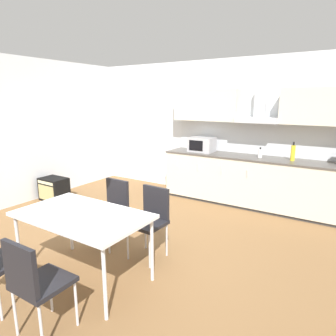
{
  "coord_description": "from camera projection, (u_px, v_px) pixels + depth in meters",
  "views": [
    {
      "loc": [
        2.46,
        -2.74,
        1.91
      ],
      "look_at": [
        0.31,
        0.62,
        1.0
      ],
      "focal_mm": 32.0,
      "sensor_mm": 36.0,
      "label": 1
    }
  ],
  "objects": [
    {
      "name": "backsplash_tile",
      "position": [
        260.0,
        139.0,
        5.53
      ],
      "size": [
        3.32,
        0.02,
        0.57
      ],
      "primitive_type": "cube",
      "color": "silver",
      "rests_on": "kitchen_counter"
    },
    {
      "name": "kitchen_counter",
      "position": [
        252.0,
        181.0,
        5.44
      ],
      "size": [
        3.34,
        0.65,
        0.92
      ],
      "color": "#333333",
      "rests_on": "ground_plane"
    },
    {
      "name": "guitar_amp",
      "position": [
        54.0,
        189.0,
        5.81
      ],
      "size": [
        0.52,
        0.37,
        0.44
      ],
      "color": "black",
      "rests_on": "ground_plane"
    },
    {
      "name": "microwave",
      "position": [
        202.0,
        145.0,
        5.85
      ],
      "size": [
        0.48,
        0.35,
        0.28
      ],
      "color": "#ADADB2",
      "rests_on": "kitchen_counter"
    },
    {
      "name": "bottle_white",
      "position": [
        260.0,
        153.0,
        5.27
      ],
      "size": [
        0.07,
        0.07,
        0.18
      ],
      "color": "white",
      "rests_on": "kitchen_counter"
    },
    {
      "name": "ground_plane",
      "position": [
        123.0,
        248.0,
        3.97
      ],
      "size": [
        8.27,
        8.46,
        0.02
      ],
      "primitive_type": "cube",
      "color": "brown"
    },
    {
      "name": "dining_table",
      "position": [
        82.0,
        218.0,
        3.14
      ],
      "size": [
        1.41,
        0.83,
        0.75
      ],
      "color": "white",
      "rests_on": "ground_plane"
    },
    {
      "name": "bottle_yellow",
      "position": [
        293.0,
        153.0,
        4.98
      ],
      "size": [
        0.07,
        0.07,
        0.32
      ],
      "color": "yellow",
      "rests_on": "kitchen_counter"
    },
    {
      "name": "chair_near_right",
      "position": [
        34.0,
        279.0,
        2.36
      ],
      "size": [
        0.4,
        0.4,
        0.87
      ],
      "color": "black",
      "rests_on": "ground_plane"
    },
    {
      "name": "upper_wall_cabinets",
      "position": [
        259.0,
        106.0,
        5.26
      ],
      "size": [
        3.32,
        0.4,
        0.59
      ],
      "color": "beige"
    },
    {
      "name": "pendant_lamp",
      "position": [
        74.0,
        97.0,
        2.87
      ],
      "size": [
        0.32,
        0.32,
        0.22
      ],
      "primitive_type": "cone",
      "color": "silver"
    },
    {
      "name": "chair_far_left",
      "position": [
        113.0,
        206.0,
        4.0
      ],
      "size": [
        0.42,
        0.42,
        0.87
      ],
      "color": "black",
      "rests_on": "ground_plane"
    },
    {
      "name": "wall_back",
      "position": [
        215.0,
        129.0,
        6.03
      ],
      "size": [
        6.62,
        0.1,
        2.68
      ],
      "primitive_type": "cube",
      "color": "silver",
      "rests_on": "ground_plane"
    },
    {
      "name": "chair_far_right",
      "position": [
        151.0,
        215.0,
        3.67
      ],
      "size": [
        0.42,
        0.42,
        0.87
      ],
      "color": "black",
      "rests_on": "ground_plane"
    }
  ]
}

